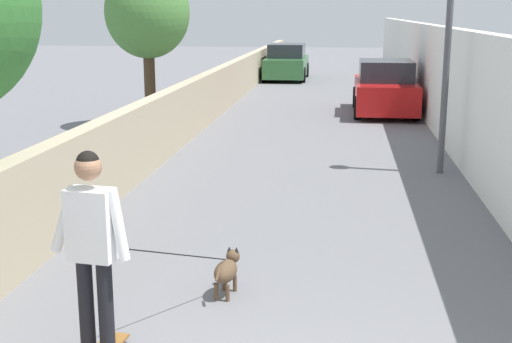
% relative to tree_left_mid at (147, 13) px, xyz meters
% --- Properties ---
extents(ground_plane, '(80.00, 80.00, 0.00)m').
position_rel_tree_left_mid_xyz_m(ground_plane, '(1.00, -4.24, -2.87)').
color(ground_plane, slate).
extents(wall_left, '(48.00, 0.30, 1.31)m').
position_rel_tree_left_mid_xyz_m(wall_left, '(-1.00, -1.24, -2.21)').
color(wall_left, tan).
rests_on(wall_left, ground).
extents(fence_right, '(48.00, 0.30, 2.56)m').
position_rel_tree_left_mid_xyz_m(fence_right, '(-1.00, -7.23, -1.58)').
color(fence_right, white).
rests_on(fence_right, ground).
extents(tree_left_mid, '(2.10, 2.10, 4.03)m').
position_rel_tree_left_mid_xyz_m(tree_left_mid, '(0.00, 0.00, 0.00)').
color(tree_left_mid, '#473523').
rests_on(tree_left_mid, ground).
extents(lamp_post, '(0.36, 0.36, 4.31)m').
position_rel_tree_left_mid_xyz_m(lamp_post, '(-4.23, -6.68, 0.09)').
color(lamp_post, '#4C4C51').
rests_on(lamp_post, ground).
extents(person_skateboarder, '(0.27, 0.72, 1.75)m').
position_rel_tree_left_mid_xyz_m(person_skateboarder, '(-11.78, -2.85, -1.75)').
color(person_skateboarder, black).
rests_on(person_skateboarder, skateboard).
extents(dog, '(1.87, 0.98, 1.06)m').
position_rel_tree_left_mid_xyz_m(dog, '(-10.23, -3.69, -2.59)').
color(dog, brown).
rests_on(dog, ground).
extents(car_near, '(3.86, 1.80, 1.54)m').
position_rel_tree_left_mid_xyz_m(car_near, '(3.29, -6.08, -2.15)').
color(car_near, '#B71414').
rests_on(car_near, ground).
extents(car_far, '(4.16, 1.80, 1.54)m').
position_rel_tree_left_mid_xyz_m(car_far, '(13.23, -2.39, -2.15)').
color(car_far, '#336B38').
rests_on(car_far, ground).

